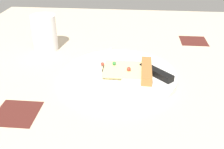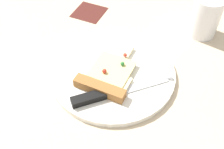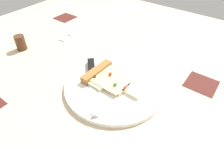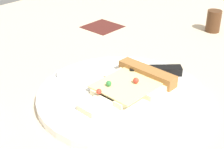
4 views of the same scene
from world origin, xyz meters
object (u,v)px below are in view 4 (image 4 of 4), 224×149
Objects in this scene: plate at (122,96)px; pizza_slice at (132,83)px; pepper_shaker at (214,21)px; knife at (133,72)px.

plate is 1.71× the size of pizza_slice.
pizza_slice is 38.82cm from pepper_shaker.
plate is 7.27cm from knife.
pepper_shaker is (-4.21, 38.58, 0.67)cm from pizza_slice.
plate is at bearing 160.16° from knife.
knife is at bearing 114.47° from plate.
knife is 34.72cm from pepper_shaker.
plate is at bearing 90.15° from pizza_slice.
pizza_slice reaches higher than plate.
pepper_shaker reaches higher than knife.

